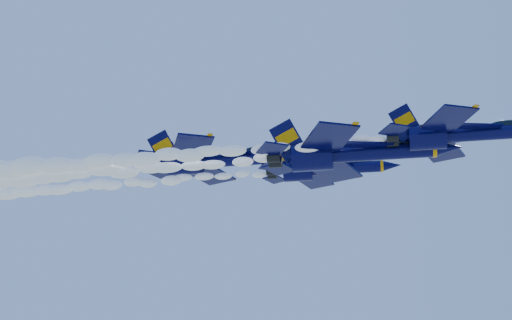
# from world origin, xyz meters

# --- Properties ---
(jet_lead) EXTENTS (15.41, 12.64, 5.73)m
(jet_lead) POSITION_xyz_m (15.17, -8.72, 151.70)
(jet_lead) COLOR #050533
(smoke_trail_jet_lead) EXTENTS (40.06, 1.84, 1.66)m
(smoke_trail_jet_lead) POSITION_xyz_m (-11.45, -8.72, 151.28)
(smoke_trail_jet_lead) COLOR white
(jet_second) EXTENTS (17.92, 14.70, 6.66)m
(jet_second) POSITION_xyz_m (5.17, -7.34, 151.07)
(jet_second) COLOR #050533
(smoke_trail_jet_second) EXTENTS (40.06, 2.14, 1.93)m
(smoke_trail_jet_second) POSITION_xyz_m (-22.52, -7.34, 150.63)
(smoke_trail_jet_second) COLOR white
(jet_third) EXTENTS (15.25, 12.51, 5.67)m
(jet_third) POSITION_xyz_m (1.96, 6.72, 155.23)
(jet_third) COLOR #050533
(smoke_trail_jet_third) EXTENTS (40.06, 1.82, 1.64)m
(smoke_trail_jet_third) POSITION_xyz_m (-24.59, 6.72, 154.81)
(smoke_trail_jet_third) COLOR white
(jet_fourth) EXTENTS (19.99, 16.39, 7.43)m
(jet_fourth) POSITION_xyz_m (-11.00, 8.53, 157.94)
(jet_fourth) COLOR #050533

